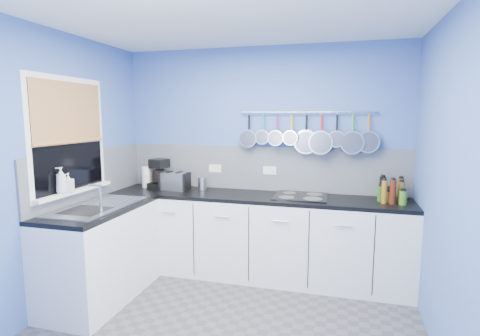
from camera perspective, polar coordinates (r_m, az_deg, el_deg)
The scene contains 45 objects.
ceiling at distance 2.88m, azimuth -3.24°, elevation 23.43°, with size 3.20×3.00×0.02m, color white.
wall_back at distance 4.27m, azimuth 3.34°, elevation 1.33°, with size 3.20×0.02×2.50m, color #4463B2.
wall_front at distance 1.51m, azimuth -21.75°, elevation -11.56°, with size 3.20×0.02×2.50m, color #4463B2.
wall_left at distance 3.66m, azimuth -27.75°, elevation -0.67°, with size 0.02×3.00×2.50m, color #4463B2.
wall_right at distance 2.78m, azimuth 30.38°, elevation -3.30°, with size 0.02×3.00×2.50m, color #4463B2.
backsplash_back at distance 4.26m, azimuth 3.27°, elevation -0.04°, with size 3.20×0.02×0.50m, color gray.
backsplash_left at distance 4.11m, azimuth -21.76°, elevation -0.88°, with size 0.02×1.80×0.50m, color gray.
cabinet_run_back at distance 4.15m, azimuth 2.34°, elevation -10.48°, with size 3.20×0.60×0.86m, color white.
worktop_back at distance 4.03m, azimuth 2.38°, elevation -4.39°, with size 3.20×0.60×0.04m, color black.
cabinet_run_left at distance 3.88m, azimuth -20.44°, elevation -12.29°, with size 0.60×1.20×0.86m, color white.
worktop_left at distance 3.75m, azimuth -20.77°, elevation -5.82°, with size 0.60×1.20×0.04m, color black.
window_frame at distance 3.83m, azimuth -24.60°, elevation 4.38°, with size 0.01×1.00×1.10m, color white.
window_glass at distance 3.83m, azimuth -24.55°, elevation 4.38°, with size 0.01×0.90×1.00m, color black.
bamboo_blind at distance 3.82m, azimuth -24.65°, elevation 7.76°, with size 0.01×0.90×0.55m, color #C68344.
window_sill at distance 3.87m, azimuth -23.88°, elevation -3.23°, with size 0.10×0.98×0.03m, color white.
sink_unit at distance 3.75m, azimuth -20.79°, elevation -5.47°, with size 0.50×0.95×0.01m, color silver.
mixer_tap at distance 3.49m, azimuth -20.49°, elevation -4.31°, with size 0.12×0.08×0.26m, color silver, non-canonical shape.
socket_left at distance 4.39m, azimuth -3.80°, elevation -0.06°, with size 0.15×0.01×0.09m, color white.
socket_right at distance 4.23m, azimuth 4.56°, elevation -0.38°, with size 0.15×0.01×0.09m, color white.
pot_rail at distance 4.10m, azimuth 10.14°, elevation 8.38°, with size 0.02×0.02×1.45m, color silver.
soap_bottle_a at distance 3.70m, azimuth -25.59°, elevation -1.72°, with size 0.09×0.09×0.24m, color white.
soap_bottle_b at distance 3.77m, azimuth -24.70°, elevation -2.02°, with size 0.08×0.08×0.17m, color white.
paper_towel at distance 4.56m, azimuth -14.02°, elevation -1.34°, with size 0.11×0.11×0.25m, color white.
coffee_maker at distance 4.49m, azimuth -12.29°, elevation -0.83°, with size 0.19×0.21×0.34m, color black, non-canonical shape.
toaster at distance 4.35m, azimuth -9.95°, elevation -1.98°, with size 0.31×0.18×0.20m, color silver.
canister at distance 4.32m, azimuth -5.78°, elevation -2.38°, with size 0.10×0.10×0.14m, color silver.
hob at distance 3.97m, azimuth 9.24°, elevation -4.28°, with size 0.55×0.48×0.01m, color black.
pan_0 at distance 4.20m, azimuth 1.37°, elevation 5.83°, with size 0.20×0.08×0.39m, color silver, non-canonical shape.
pan_1 at distance 4.17m, azimuth 3.50°, elevation 6.05°, with size 0.16×0.07×0.35m, color silver, non-canonical shape.
pan_2 at distance 4.14m, azimuth 5.66°, elevation 5.96°, with size 0.17×0.13×0.36m, color silver, non-canonical shape.
pan_3 at distance 4.11m, azimuth 7.86°, elevation 5.97°, with size 0.16×0.13×0.35m, color silver, non-canonical shape.
pan_4 at distance 4.10m, azimuth 10.05°, elevation 5.26°, with size 0.26×0.07×0.45m, color silver, non-canonical shape.
pan_5 at distance 4.09m, azimuth 12.28°, elevation 5.21°, with size 0.25×0.12×0.44m, color silver, non-canonical shape.
pan_6 at distance 4.08m, azimuth 14.53°, elevation 5.67°, with size 0.18×0.10×0.37m, color silver, non-canonical shape.
pan_7 at distance 4.08m, azimuth 16.75°, elevation 5.12°, with size 0.24×0.10×0.43m, color silver, non-canonical shape.
pan_8 at distance 4.09m, azimuth 18.99°, elevation 5.14°, with size 0.23×0.08×0.42m, color silver, non-canonical shape.
condiment_0 at distance 4.08m, azimuth 23.28°, elevation -2.99°, with size 0.06×0.06×0.22m, color brown.
condiment_1 at distance 4.06m, azimuth 21.84°, elevation -3.71°, with size 0.07×0.07×0.12m, color black.
condiment_2 at distance 4.05m, azimuth 20.88°, elevation -2.89°, with size 0.06×0.06×0.23m, color black.
condiment_3 at distance 3.97m, azimuth 23.34°, elevation -3.42°, with size 0.06×0.06×0.21m, color brown.
condiment_4 at distance 3.95m, azimuth 21.81°, elevation -4.13°, with size 0.06×0.06×0.11m, color olive.
condiment_5 at distance 3.96m, azimuth 20.58°, elevation -3.71°, with size 0.05×0.05×0.15m, color #265919.
condiment_6 at distance 3.89m, azimuth 23.57°, elevation -4.18°, with size 0.07×0.07×0.13m, color #3F721E.
condiment_7 at distance 3.87m, azimuth 22.26°, elevation -3.40°, with size 0.06×0.06×0.24m, color #4C190C.
condiment_8 at distance 3.86m, azimuth 21.12°, elevation -3.45°, with size 0.05×0.05×0.23m, color #8C5914.
Camera 1 is at (0.88, -2.64, 1.74)m, focal length 27.99 mm.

